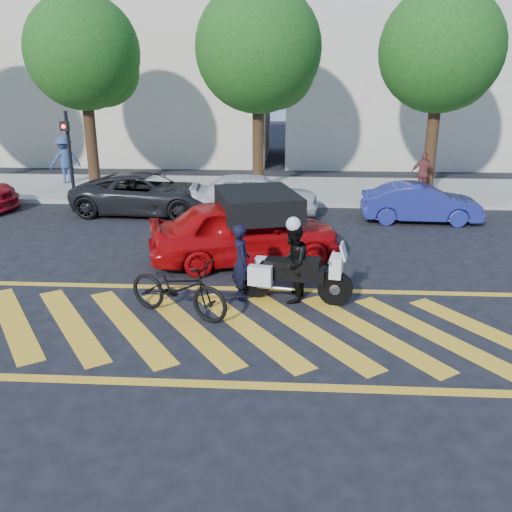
# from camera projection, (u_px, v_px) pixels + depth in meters

# --- Properties ---
(ground) EXTENTS (90.00, 90.00, 0.00)m
(ground) POSITION_uv_depth(u_px,v_px,m) (221.00, 328.00, 9.91)
(ground) COLOR black
(ground) RESTS_ON ground
(sidewalk) EXTENTS (60.00, 5.00, 0.15)m
(sidewalk) POSITION_uv_depth(u_px,v_px,m) (258.00, 190.00, 21.23)
(sidewalk) COLOR #9E998E
(sidewalk) RESTS_ON ground
(crosswalk) EXTENTS (12.33, 4.00, 0.01)m
(crosswalk) POSITION_uv_depth(u_px,v_px,m) (219.00, 327.00, 9.91)
(crosswalk) COLOR yellow
(crosswalk) RESTS_ON ground
(building_left) EXTENTS (16.00, 8.00, 10.00)m
(building_left) POSITION_uv_depth(u_px,v_px,m) (117.00, 62.00, 28.62)
(building_left) COLOR beige
(building_left) RESTS_ON ground
(building_right) EXTENTS (16.00, 8.00, 11.00)m
(building_right) POSITION_uv_depth(u_px,v_px,m) (445.00, 51.00, 27.48)
(building_right) COLOR beige
(building_right) RESTS_ON ground
(tree_left) EXTENTS (4.20, 4.20, 7.26)m
(tree_left) POSITION_uv_depth(u_px,v_px,m) (87.00, 57.00, 20.08)
(tree_left) COLOR black
(tree_left) RESTS_ON ground
(tree_center) EXTENTS (4.60, 4.60, 7.56)m
(tree_center) POSITION_uv_depth(u_px,v_px,m) (262.00, 53.00, 19.67)
(tree_center) COLOR black
(tree_center) RESTS_ON ground
(tree_right) EXTENTS (4.40, 4.40, 7.41)m
(tree_right) POSITION_uv_depth(u_px,v_px,m) (443.00, 55.00, 19.32)
(tree_right) COLOR black
(tree_right) RESTS_ON ground
(signal_pole) EXTENTS (0.28, 0.43, 3.20)m
(signal_pole) POSITION_uv_depth(u_px,v_px,m) (69.00, 149.00, 18.87)
(signal_pole) COLOR black
(signal_pole) RESTS_ON ground
(officer_bike) EXTENTS (0.52, 0.65, 1.57)m
(officer_bike) POSITION_uv_depth(u_px,v_px,m) (241.00, 262.00, 10.98)
(officer_bike) COLOR black
(officer_bike) RESTS_ON ground
(bicycle) EXTENTS (2.27, 1.54, 1.13)m
(bicycle) POSITION_uv_depth(u_px,v_px,m) (178.00, 288.00, 10.26)
(bicycle) COLOR black
(bicycle) RESTS_ON ground
(police_motorcycle) EXTENTS (2.33, 0.94, 1.03)m
(police_motorcycle) POSITION_uv_depth(u_px,v_px,m) (293.00, 275.00, 10.93)
(police_motorcycle) COLOR black
(police_motorcycle) RESTS_ON ground
(officer_moto) EXTENTS (0.76, 0.90, 1.63)m
(officer_moto) POSITION_uv_depth(u_px,v_px,m) (292.00, 263.00, 10.84)
(officer_moto) COLOR black
(officer_moto) RESTS_ON ground
(red_convertible) EXTENTS (4.94, 3.06, 1.57)m
(red_convertible) POSITION_uv_depth(u_px,v_px,m) (245.00, 231.00, 13.12)
(red_convertible) COLOR #B0080A
(red_convertible) RESTS_ON ground
(parked_mid_left) EXTENTS (4.91, 2.52, 1.33)m
(parked_mid_left) POSITION_uv_depth(u_px,v_px,m) (147.00, 194.00, 17.77)
(parked_mid_left) COLOR black
(parked_mid_left) RESTS_ON ground
(parked_mid_right) EXTENTS (4.22, 1.85, 1.41)m
(parked_mid_right) POSITION_uv_depth(u_px,v_px,m) (254.00, 195.00, 17.45)
(parked_mid_right) COLOR silver
(parked_mid_right) RESTS_ON ground
(parked_right) EXTENTS (3.66, 1.39, 1.19)m
(parked_right) POSITION_uv_depth(u_px,v_px,m) (421.00, 203.00, 16.79)
(parked_right) COLOR navy
(parked_right) RESTS_ON ground
(pedestrian_left) EXTENTS (1.39, 1.26, 1.87)m
(pedestrian_left) POSITION_uv_depth(u_px,v_px,m) (65.00, 160.00, 21.95)
(pedestrian_left) COLOR #2D4A7E
(pedestrian_left) RESTS_ON sidewalk
(pedestrian_right) EXTENTS (0.96, 0.57, 1.54)m
(pedestrian_right) POSITION_uv_depth(u_px,v_px,m) (423.00, 174.00, 19.88)
(pedestrian_right) COLOR brown
(pedestrian_right) RESTS_ON sidewalk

